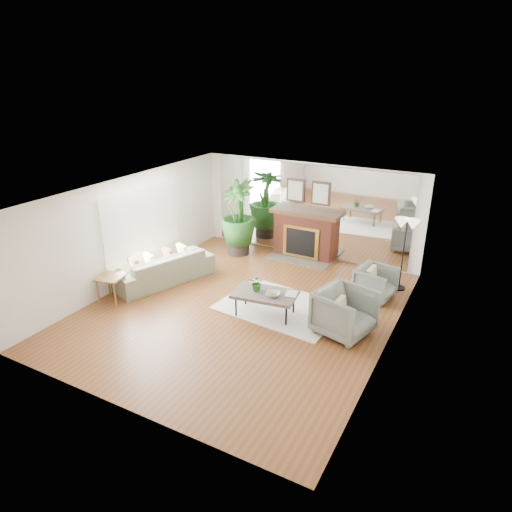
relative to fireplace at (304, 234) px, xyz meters
The scene contains 18 objects.
ground 3.33m from the fireplace, 90.00° to the right, with size 7.00×7.00×0.00m, color brown.
wall_left 4.46m from the fireplace, 132.54° to the right, with size 0.02×7.00×2.50m, color white.
wall_right 4.46m from the fireplace, 47.46° to the right, with size 0.02×7.00×2.50m, color white.
wall_back 0.63m from the fireplace, 90.00° to the left, with size 6.00×0.02×2.50m, color white.
mirror_panel 0.63m from the fireplace, 90.00° to the left, with size 5.40×0.04×2.40m, color silver.
window_panel 4.17m from the fireplace, 135.99° to the right, with size 0.04×2.40×1.50m, color #B2E09E.
fireplace is the anchor object (origin of this frame).
area_rug 2.99m from the fireplace, 76.38° to the right, with size 2.47×1.77×0.03m, color white.
coffee_table 3.33m from the fireplace, 80.63° to the right, with size 1.37×0.92×0.51m.
sofa 3.80m from the fireplace, 128.10° to the right, with size 2.40×0.94×0.70m, color slate.
armchair_back 2.75m from the fireplace, 31.93° to the right, with size 0.77×0.79×0.72m, color slate.
armchair_front 3.87m from the fireplace, 55.67° to the right, with size 0.96×0.99×0.90m, color slate.
side_table 5.06m from the fireplace, 121.58° to the right, with size 0.61×0.61×0.59m.
potted_ficus 1.81m from the fireplace, 159.85° to the right, with size 1.22×1.22×2.03m.
floor_lamp 2.90m from the fireplace, 15.09° to the right, with size 0.55×0.30×1.68m.
tabletop_plant 3.28m from the fireplace, 83.94° to the right, with size 0.30×0.26×0.33m, color #2A6425.
fruit_bowl 3.40m from the fireplace, 77.49° to the right, with size 0.29×0.29×0.07m, color brown.
book 3.26m from the fireplace, 73.45° to the right, with size 0.23×0.32×0.02m, color brown.
Camera 1 is at (4.28, -7.34, 4.69)m, focal length 32.00 mm.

